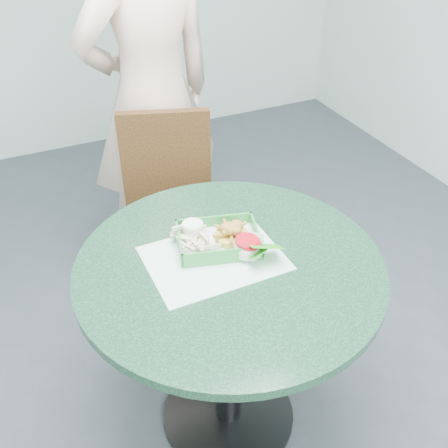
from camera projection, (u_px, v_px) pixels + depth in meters
name	position (u px, v px, depth m)	size (l,w,h in m)	color
floor	(228.00, 415.00, 2.02)	(4.00, 5.00, 0.02)	#303335
cafe_table	(229.00, 308.00, 1.68)	(0.93, 0.93, 0.75)	black
dining_chair	(176.00, 206.00, 2.24)	(0.38, 0.38, 0.93)	#3C2013
diner_person	(149.00, 58.00, 2.15)	(0.78, 0.51, 2.15)	beige
placemat	(214.00, 263.00, 1.60)	(0.40, 0.30, 0.00)	silver
food_basket	(218.00, 247.00, 1.64)	(0.25, 0.18, 0.05)	#2C8639
crab_sandwich	(230.00, 234.00, 1.64)	(0.11, 0.11, 0.07)	gold
fries_pile	(195.00, 247.00, 1.60)	(0.11, 0.11, 0.04)	beige
sauce_ramekin	(191.00, 237.00, 1.62)	(0.07, 0.07, 0.04)	silver
garnish_cup	(254.00, 247.00, 1.60)	(0.12, 0.12, 0.05)	beige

